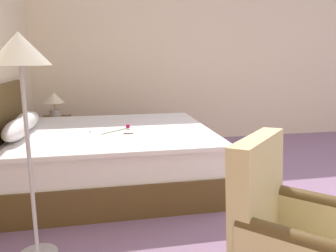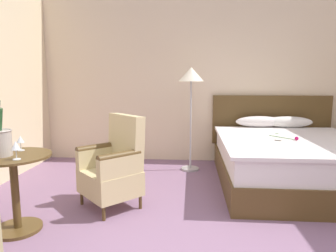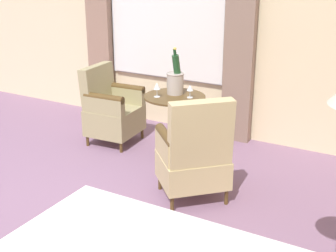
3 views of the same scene
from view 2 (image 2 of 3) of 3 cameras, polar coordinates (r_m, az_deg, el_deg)
wall_headboard_side at (r=5.24m, az=8.30°, el=10.21°), size 5.90×0.12×3.09m
bed at (r=4.40m, az=22.12°, el=-5.75°), size 1.94×2.27×1.15m
floor_lamp_brass at (r=4.59m, az=4.43°, el=8.28°), size 0.39×0.39×1.59m
side_table_round at (r=3.14m, az=-27.16°, el=-10.20°), size 0.67×0.67×0.72m
champagne_bucket at (r=3.05m, az=-29.35°, el=-2.11°), size 0.20×0.20×0.52m
wine_glass_near_bucket at (r=2.85m, az=-27.02°, el=-3.47°), size 0.08×0.08×0.16m
wine_glass_near_edge at (r=3.20m, az=-26.30°, el=-2.40°), size 0.07×0.07×0.15m
armchair_by_window at (r=3.39m, az=-10.26°, el=-7.66°), size 0.80×0.80×1.02m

